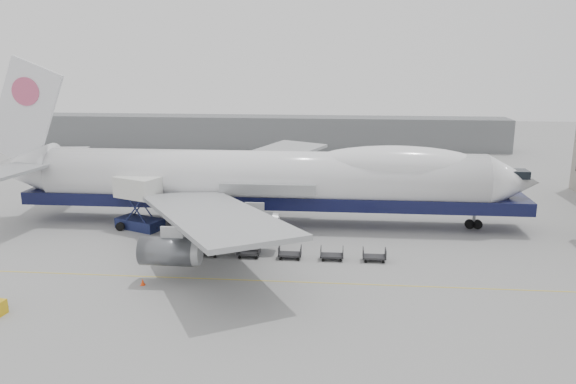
# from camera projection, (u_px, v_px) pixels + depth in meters

# --- Properties ---
(ground) EXTENTS (260.00, 260.00, 0.00)m
(ground) POSITION_uv_depth(u_px,v_px,m) (247.00, 257.00, 56.79)
(ground) COLOR gray
(ground) RESTS_ON ground
(apron_line) EXTENTS (60.00, 0.15, 0.01)m
(apron_line) POSITION_uv_depth(u_px,v_px,m) (237.00, 280.00, 50.98)
(apron_line) COLOR gold
(apron_line) RESTS_ON ground
(hangar) EXTENTS (110.00, 8.00, 7.00)m
(hangar) POSITION_uv_depth(u_px,v_px,m) (254.00, 132.00, 124.63)
(hangar) COLOR slate
(hangar) RESTS_ON ground
(airliner) EXTENTS (67.00, 55.30, 19.98)m
(airliner) POSITION_uv_depth(u_px,v_px,m) (268.00, 178.00, 67.03)
(airliner) COLOR white
(airliner) RESTS_ON ground
(catering_truck) EXTENTS (6.13, 5.24, 6.22)m
(catering_truck) POSITION_uv_depth(u_px,v_px,m) (139.00, 200.00, 65.50)
(catering_truck) COLOR #171E47
(catering_truck) RESTS_ON ground
(traffic_cone) EXTENTS (0.40, 0.40, 0.60)m
(traffic_cone) POSITION_uv_depth(u_px,v_px,m) (143.00, 282.00, 49.75)
(traffic_cone) COLOR #F33F0C
(traffic_cone) RESTS_ON ground
(dolly_0) EXTENTS (2.30, 1.35, 1.30)m
(dolly_0) POSITION_uv_depth(u_px,v_px,m) (168.00, 250.00, 57.41)
(dolly_0) COLOR #2D2D30
(dolly_0) RESTS_ON ground
(dolly_1) EXTENTS (2.30, 1.35, 1.30)m
(dolly_1) POSITION_uv_depth(u_px,v_px,m) (208.00, 251.00, 57.04)
(dolly_1) COLOR #2D2D30
(dolly_1) RESTS_ON ground
(dolly_2) EXTENTS (2.30, 1.35, 1.30)m
(dolly_2) POSITION_uv_depth(u_px,v_px,m) (249.00, 252.00, 56.66)
(dolly_2) COLOR #2D2D30
(dolly_2) RESTS_ON ground
(dolly_3) EXTENTS (2.30, 1.35, 1.30)m
(dolly_3) POSITION_uv_depth(u_px,v_px,m) (290.00, 253.00, 56.28)
(dolly_3) COLOR #2D2D30
(dolly_3) RESTS_ON ground
(dolly_4) EXTENTS (2.30, 1.35, 1.30)m
(dolly_4) POSITION_uv_depth(u_px,v_px,m) (332.00, 255.00, 55.91)
(dolly_4) COLOR #2D2D30
(dolly_4) RESTS_ON ground
(dolly_5) EXTENTS (2.30, 1.35, 1.30)m
(dolly_5) POSITION_uv_depth(u_px,v_px,m) (374.00, 256.00, 55.53)
(dolly_5) COLOR #2D2D30
(dolly_5) RESTS_ON ground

